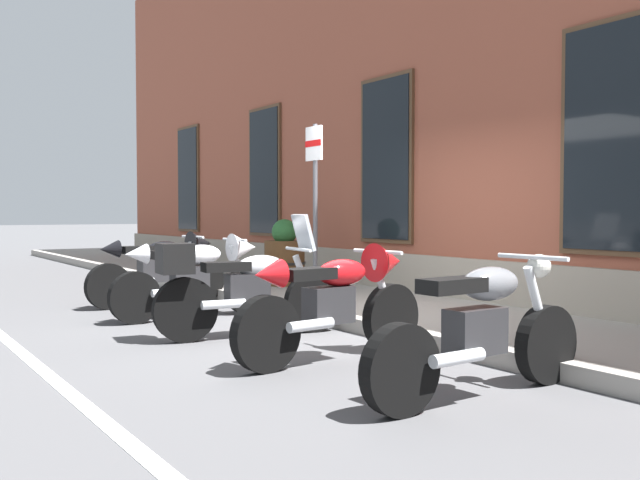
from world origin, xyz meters
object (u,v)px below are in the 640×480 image
motorcycle_black_sport (164,265)px  barrel_planter (284,257)px  motorcycle_silver_touring (242,286)px  motorcycle_red_sport (340,297)px  motorcycle_grey_naked (482,329)px  motorcycle_white_sport (200,272)px  parking_sign (315,186)px

motorcycle_black_sport → barrel_planter: size_ratio=2.00×
motorcycle_silver_touring → motorcycle_red_sport: motorcycle_silver_touring is taller
motorcycle_black_sport → motorcycle_silver_touring: 2.99m
motorcycle_red_sport → barrel_planter: 4.95m
motorcycle_grey_naked → barrel_planter: bearing=162.0°
motorcycle_silver_touring → motorcycle_white_sport: bearing=172.7°
motorcycle_red_sport → barrel_planter: barrel_planter is taller
motorcycle_black_sport → motorcycle_silver_touring: motorcycle_silver_touring is taller
motorcycle_grey_naked → motorcycle_white_sport: bearing=-178.5°
motorcycle_grey_naked → motorcycle_black_sport: bearing=-179.7°
motorcycle_black_sport → barrel_planter: 2.02m
barrel_planter → motorcycle_silver_touring: bearing=-37.1°
motorcycle_white_sport → motorcycle_silver_touring: size_ratio=1.01×
motorcycle_black_sport → motorcycle_red_sport: motorcycle_black_sport is taller
motorcycle_white_sport → motorcycle_grey_naked: motorcycle_white_sport is taller
motorcycle_grey_naked → parking_sign: size_ratio=0.92×
motorcycle_white_sport → motorcycle_silver_touring: motorcycle_silver_touring is taller
barrel_planter → motorcycle_white_sport: bearing=-53.9°
motorcycle_white_sport → motorcycle_red_sport: size_ratio=1.01×
motorcycle_white_sport → barrel_planter: bearing=126.1°
motorcycle_grey_naked → barrel_planter: 6.44m
motorcycle_white_sport → motorcycle_red_sport: motorcycle_white_sport is taller
motorcycle_white_sport → barrel_planter: 2.61m
motorcycle_grey_naked → motorcycle_silver_touring: bearing=-174.3°
motorcycle_white_sport → parking_sign: (0.35, 1.46, 1.08)m
motorcycle_black_sport → motorcycle_silver_touring: size_ratio=1.00×
motorcycle_grey_naked → barrel_planter: (-6.12, 1.99, 0.11)m
parking_sign → motorcycle_silver_touring: bearing=-54.9°
motorcycle_silver_touring → motorcycle_grey_naked: (3.08, 0.31, -0.05)m
motorcycle_red_sport → parking_sign: parking_sign is taller
motorcycle_red_sport → motorcycle_grey_naked: (1.62, 0.08, -0.07)m
motorcycle_silver_touring → motorcycle_grey_naked: motorcycle_silver_touring is taller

